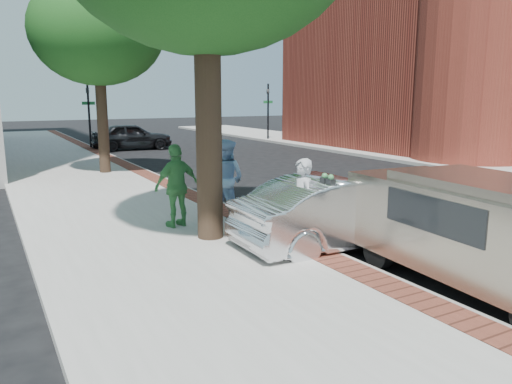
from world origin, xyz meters
TOP-DOWN VIEW (x-y plane):
  - ground at (0.00, 0.00)m, footprint 120.00×120.00m
  - sidewalk at (-1.50, 8.00)m, footprint 5.00×60.00m
  - brick_strip at (0.70, 8.00)m, footprint 0.60×60.00m
  - curb at (1.05, 8.00)m, footprint 0.10×60.00m
  - sidewalk_far at (14.50, 8.00)m, footprint 5.00×60.00m
  - church at (20.98, 13.13)m, footprint 19.00×16.00m
  - signal_near at (0.90, 22.00)m, footprint 0.70×0.15m
  - signal_far at (12.50, 22.00)m, footprint 0.70×0.15m
  - tree_far at (-0.50, 12.00)m, footprint 4.80×4.80m
  - parking_meter at (0.85, -0.08)m, footprint 0.12×0.32m
  - person_gray at (0.53, 0.27)m, footprint 0.52×0.69m
  - person_officer at (0.45, 3.31)m, footprint 1.06×1.13m
  - person_green at (-0.88, 3.04)m, footprint 1.14×0.65m
  - sedan_silver at (1.60, 0.45)m, footprint 4.43×1.56m
  - bg_car at (2.97, 20.94)m, footprint 4.60×2.28m
  - van at (2.10, -2.28)m, footprint 2.19×4.95m

SIDE VIEW (x-z plane):
  - ground at x=0.00m, z-range 0.00..0.00m
  - sidewalk at x=-1.50m, z-range 0.00..0.15m
  - curb at x=1.05m, z-range 0.00..0.15m
  - sidewalk_far at x=14.50m, z-range 0.00..0.15m
  - brick_strip at x=0.70m, z-range 0.15..0.16m
  - sedan_silver at x=1.60m, z-range 0.00..1.46m
  - bg_car at x=2.97m, z-range 0.00..1.51m
  - van at x=2.10m, z-range 0.08..1.87m
  - person_gray at x=0.53m, z-range 0.15..1.88m
  - person_green at x=-0.88m, z-range 0.15..1.98m
  - person_officer at x=0.45m, z-range 0.15..2.01m
  - parking_meter at x=0.85m, z-range 0.47..1.94m
  - signal_near at x=0.90m, z-range 0.35..4.15m
  - signal_far at x=12.50m, z-range 0.35..4.15m
  - tree_far at x=-0.50m, z-range 1.73..8.87m
  - church at x=20.98m, z-range -2.94..17.46m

